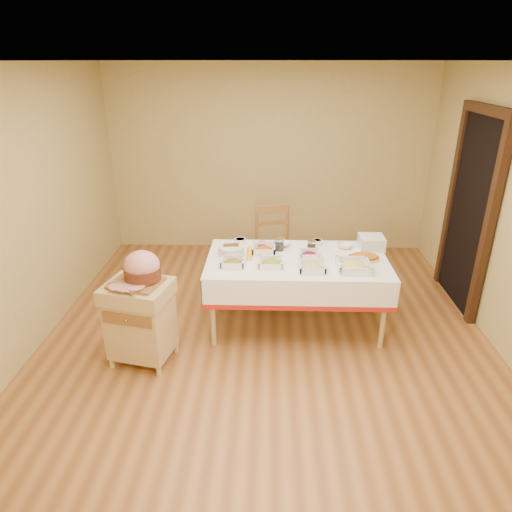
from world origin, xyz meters
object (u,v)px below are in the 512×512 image
(plate_stack, at_px, (371,242))
(brass_platter, at_px, (364,257))
(dining_table, at_px, (297,273))
(butcher_cart, at_px, (140,318))
(preserve_jar_left, at_px, (279,245))
(dining_chair, at_px, (275,248))
(bread_basket, at_px, (231,250))
(ham_on_board, at_px, (141,270))
(preserve_jar_right, at_px, (311,246))
(mustard_bottle, at_px, (249,253))

(plate_stack, distance_m, brass_platter, 0.31)
(dining_table, bearing_deg, plate_stack, 20.06)
(butcher_cart, xyz_separation_m, preserve_jar_left, (1.27, 0.91, 0.37))
(plate_stack, bearing_deg, dining_chair, 150.37)
(preserve_jar_left, xyz_separation_m, bread_basket, (-0.50, -0.14, -0.01))
(preserve_jar_left, bearing_deg, ham_on_board, -144.45)
(butcher_cart, bearing_deg, dining_chair, 51.68)
(ham_on_board, bearing_deg, brass_platter, 17.72)
(preserve_jar_right, bearing_deg, mustard_bottle, -158.17)
(mustard_bottle, distance_m, bread_basket, 0.24)
(butcher_cart, height_order, preserve_jar_right, preserve_jar_right)
(mustard_bottle, height_order, brass_platter, mustard_bottle)
(bread_basket, relative_size, plate_stack, 1.02)
(butcher_cart, relative_size, brass_platter, 2.56)
(dining_table, relative_size, plate_stack, 7.15)
(dining_chair, height_order, ham_on_board, ham_on_board)
(ham_on_board, relative_size, preserve_jar_right, 3.82)
(bread_basket, xyz_separation_m, brass_platter, (1.34, -0.07, -0.03))
(dining_chair, xyz_separation_m, mustard_bottle, (-0.27, -0.92, 0.32))
(ham_on_board, relative_size, bread_basket, 1.74)
(ham_on_board, xyz_separation_m, preserve_jar_right, (1.56, 0.85, -0.11))
(preserve_jar_left, distance_m, mustard_bottle, 0.41)
(dining_table, height_order, preserve_jar_right, preserve_jar_right)
(dining_chair, xyz_separation_m, plate_stack, (1.01, -0.58, 0.31))
(ham_on_board, height_order, bread_basket, ham_on_board)
(preserve_jar_left, bearing_deg, preserve_jar_right, -3.45)
(butcher_cart, distance_m, plate_stack, 2.48)
(dining_chair, bearing_deg, mustard_bottle, -106.04)
(ham_on_board, xyz_separation_m, preserve_jar_left, (1.22, 0.87, -0.10))
(dining_chair, distance_m, plate_stack, 1.20)
(preserve_jar_right, relative_size, plate_stack, 0.46)
(dining_chair, bearing_deg, bread_basket, -120.11)
(butcher_cart, relative_size, dining_chair, 0.79)
(preserve_jar_right, bearing_deg, bread_basket, -171.67)
(preserve_jar_left, height_order, bread_basket, preserve_jar_left)
(butcher_cart, height_order, brass_platter, brass_platter)
(brass_platter, bearing_deg, dining_table, -179.36)
(butcher_cart, distance_m, bread_basket, 1.15)
(dining_chair, xyz_separation_m, brass_platter, (0.89, -0.86, 0.26))
(preserve_jar_left, xyz_separation_m, plate_stack, (0.97, 0.07, 0.01))
(preserve_jar_left, relative_size, mustard_bottle, 0.78)
(dining_table, relative_size, preserve_jar_right, 15.42)
(dining_table, height_order, mustard_bottle, mustard_bottle)
(preserve_jar_right, distance_m, brass_platter, 0.55)
(preserve_jar_right, height_order, bread_basket, preserve_jar_right)
(butcher_cart, bearing_deg, brass_platter, 18.24)
(ham_on_board, distance_m, preserve_jar_right, 1.78)
(brass_platter, bearing_deg, plate_stack, 65.97)
(dining_chair, bearing_deg, plate_stack, -29.63)
(plate_stack, bearing_deg, bread_basket, -171.74)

